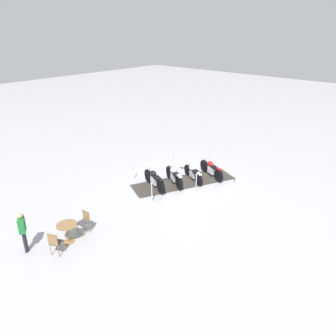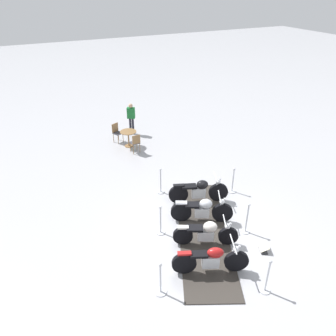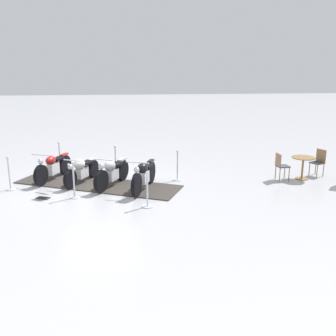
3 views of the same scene
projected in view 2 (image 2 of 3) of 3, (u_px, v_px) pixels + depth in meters
The scene contains 17 objects.
ground_plane at pixel (203, 232), 10.98m from camera, with size 80.00×80.00×0.00m, color #B2B2B7.
display_platform at pixel (203, 232), 10.97m from camera, with size 5.61×1.57×0.03m, color #38332D.
motorcycle_maroon at pixel (211, 259), 9.25m from camera, with size 1.07×2.06×1.02m.
motorcycle_cream at pixel (207, 233), 10.25m from camera, with size 1.03×1.88×0.91m.
motorcycle_chrome at pixel (203, 210), 11.22m from camera, with size 1.13×1.94×1.03m.
motorcycle_black at pixel (199, 190), 12.20m from camera, with size 1.00×2.12×1.05m.
stanchion_left_mid at pixel (161, 224), 10.76m from camera, with size 0.30×0.30×1.09m.
stanchion_right_mid at pixel (246, 222), 10.80m from camera, with size 0.30×0.30×1.14m.
stanchion_left_front at pixel (160, 283), 8.72m from camera, with size 0.34×0.34×1.06m.
stanchion_right_rear at pixel (233, 184), 12.90m from camera, with size 0.34×0.34×1.06m.
stanchion_right_front at pixel (267, 280), 8.74m from camera, with size 0.30×0.30×1.12m.
stanchion_left_rear at pixel (161, 184), 12.84m from camera, with size 0.31×0.31×1.07m.
info_placard at pixel (263, 248), 10.21m from camera, with size 0.45×0.39×0.23m.
cafe_table at pixel (128, 135), 16.26m from camera, with size 0.80×0.80×0.79m.
cafe_chair_near_table at pixel (135, 142), 15.67m from camera, with size 0.43×0.43×0.95m.
cafe_chair_across_table at pixel (117, 132), 16.73m from camera, with size 0.53×0.53×0.97m.
bystander_person at pixel (131, 116), 17.40m from camera, with size 0.39×0.46×1.67m.
Camera 2 is at (-7.10, 4.71, 7.33)m, focal length 35.45 mm.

